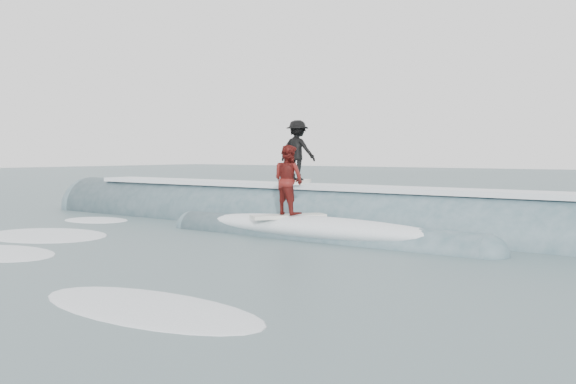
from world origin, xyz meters
The scene contains 6 objects.
ground centered at (0.00, 0.00, 0.00)m, with size 160.00×160.00×0.00m, color #3E585A.
breaking_wave centered at (0.19, 5.06, 0.04)m, with size 23.70×4.01×2.46m.
surfer_black centered at (-0.40, 5.29, 2.24)m, with size 1.37×2.04×1.92m.
surfer_red centered at (0.92, 3.09, 1.43)m, with size 1.59×1.96×1.95m.
whitewater centered at (-1.62, -1.95, 0.00)m, with size 13.49×8.87×0.10m.
far_swells centered at (-0.87, 17.65, 0.00)m, with size 34.72×8.65×0.80m.
Camera 1 is at (11.15, -10.48, 2.23)m, focal length 40.00 mm.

